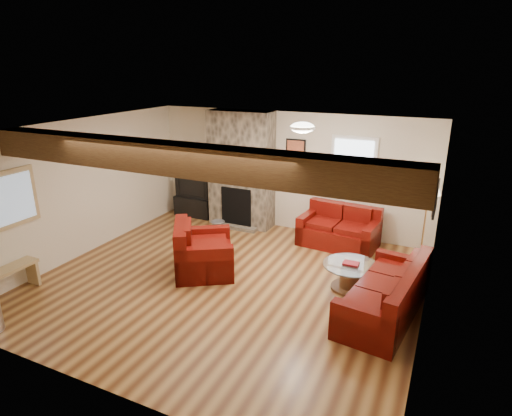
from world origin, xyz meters
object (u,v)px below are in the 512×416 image
(sofa_three, at_px, (385,290))
(loveseat, at_px, (339,227))
(coffee_table, at_px, (350,276))
(floor_lamp, at_px, (429,191))
(armchair_red, at_px, (204,248))
(tv_cabinet, at_px, (195,206))
(television, at_px, (194,187))

(sofa_three, height_order, loveseat, loveseat)
(coffee_table, xyz_separation_m, floor_lamp, (0.93, 1.59, 1.10))
(armchair_red, bearing_deg, tv_cabinet, 3.61)
(loveseat, height_order, armchair_red, armchair_red)
(coffee_table, distance_m, floor_lamp, 2.15)
(sofa_three, relative_size, tv_cabinet, 2.15)
(armchair_red, distance_m, tv_cabinet, 2.92)
(sofa_three, distance_m, tv_cabinet, 5.33)
(coffee_table, distance_m, tv_cabinet, 4.55)
(sofa_three, relative_size, television, 2.29)
(loveseat, bearing_deg, tv_cabinet, -179.54)
(loveseat, bearing_deg, sofa_three, -54.82)
(armchair_red, height_order, television, television)
(sofa_three, relative_size, coffee_table, 2.28)
(loveseat, bearing_deg, television, -179.54)
(loveseat, bearing_deg, armchair_red, -126.08)
(coffee_table, bearing_deg, television, 155.27)
(loveseat, relative_size, television, 1.70)
(floor_lamp, bearing_deg, television, 176.50)
(armchair_red, bearing_deg, television, 3.61)
(loveseat, bearing_deg, coffee_table, -63.87)
(television, relative_size, floor_lamp, 0.56)
(loveseat, relative_size, floor_lamp, 0.96)
(tv_cabinet, relative_size, television, 1.07)
(loveseat, relative_size, coffee_table, 1.69)
(coffee_table, bearing_deg, floor_lamp, 59.81)
(tv_cabinet, xyz_separation_m, television, (0.00, 0.00, 0.48))
(sofa_three, bearing_deg, floor_lamp, 179.06)
(armchair_red, relative_size, floor_lamp, 0.70)
(armchair_red, xyz_separation_m, tv_cabinet, (-1.72, 2.35, -0.21))
(sofa_three, distance_m, loveseat, 2.45)
(television, bearing_deg, loveseat, -4.86)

